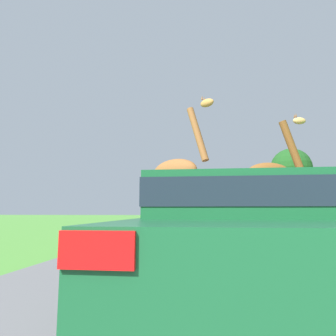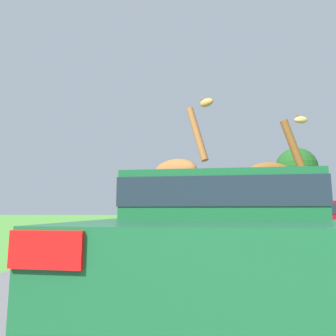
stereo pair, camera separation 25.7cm
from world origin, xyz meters
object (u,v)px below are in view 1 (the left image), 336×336
at_px(car_queue_left, 193,218).
at_px(tree_right_cluster, 291,169).
at_px(giraffe_near_road, 177,172).
at_px(car_lead_maroon, 233,237).
at_px(car_queue_right, 198,215).
at_px(giraffe_companion, 273,174).

height_order(car_queue_left, tree_right_cluster, tree_right_cluster).
bearing_deg(giraffe_near_road, tree_right_cluster, -171.14).
bearing_deg(car_lead_maroon, giraffe_near_road, 100.01).
xyz_separation_m(giraffe_near_road, car_queue_left, (0.42, 4.24, -1.87)).
bearing_deg(giraffe_near_road, car_lead_maroon, 44.98).
distance_m(car_lead_maroon, car_queue_left, 12.16).
height_order(giraffe_near_road, car_queue_right, giraffe_near_road).
xyz_separation_m(giraffe_near_road, tree_right_cluster, (9.81, 20.02, 2.76)).
bearing_deg(tree_right_cluster, giraffe_companion, -107.54).
bearing_deg(car_lead_maroon, car_queue_left, 94.56).
relative_size(car_queue_left, tree_right_cluster, 0.58).
bearing_deg(giraffe_near_road, giraffe_companion, 142.78).
xyz_separation_m(giraffe_companion, car_queue_left, (-3.45, 2.99, -1.90)).
distance_m(giraffe_companion, car_queue_left, 4.95).
height_order(car_queue_right, car_queue_left, car_queue_right).
height_order(giraffe_near_road, car_lead_maroon, giraffe_near_road).
xyz_separation_m(car_queue_right, car_queue_left, (-0.02, -8.38, -0.04)).
height_order(car_lead_maroon, car_queue_left, car_lead_maroon).
height_order(car_queue_right, tree_right_cluster, tree_right_cluster).
xyz_separation_m(giraffe_companion, car_queue_right, (-3.43, 11.37, -1.86)).
relative_size(giraffe_near_road, giraffe_companion, 1.02).
distance_m(giraffe_near_road, car_lead_maroon, 8.20).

